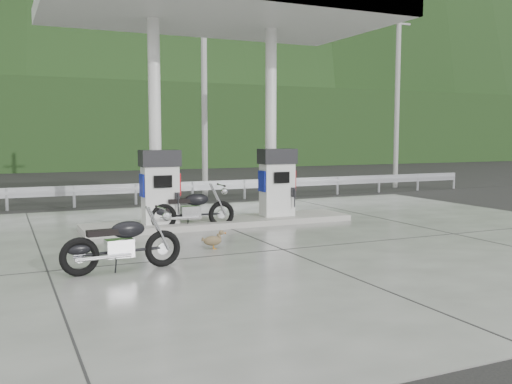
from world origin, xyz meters
name	(u,v)px	position (x,y,z in m)	size (l,w,h in m)	color
ground	(262,242)	(0.00, 0.00, 0.00)	(160.00, 160.00, 0.00)	black
forecourt_apron	(262,242)	(0.00, 0.00, 0.01)	(18.00, 14.00, 0.02)	slate
pump_island	(221,222)	(0.00, 2.50, 0.10)	(7.00, 1.40, 0.15)	#9F9C94
gas_pump_left	(160,187)	(-1.60, 2.50, 1.07)	(0.95, 0.55, 1.80)	silver
gas_pump_right	(277,182)	(1.60, 2.50, 1.07)	(0.95, 0.55, 1.80)	silver
canopy_column_left	(155,121)	(-1.60, 2.90, 2.67)	(0.30, 0.30, 5.00)	white
canopy_column_right	(271,123)	(1.60, 2.90, 2.67)	(0.30, 0.30, 5.00)	white
canopy_roof	(220,13)	(0.00, 2.50, 5.37)	(8.50, 5.00, 0.40)	silver
guardrail	(164,183)	(0.00, 8.00, 0.71)	(26.00, 0.16, 1.42)	#AFB2B7
road	(142,194)	(0.00, 11.50, 0.00)	(60.00, 7.00, 0.01)	black
utility_pole_b	(204,91)	(2.00, 9.50, 4.00)	(0.22, 0.22, 8.00)	gray
utility_pole_c	(397,97)	(11.00, 9.50, 4.00)	(0.22, 0.22, 8.00)	gray
tree_band	(79,126)	(0.00, 30.00, 3.00)	(80.00, 6.00, 6.00)	black
forested_hills	(47,156)	(0.00, 60.00, 0.00)	(100.00, 40.00, 140.00)	black
motorcycle_left	(122,244)	(-3.32, -1.50, 0.48)	(1.94, 0.61, 0.92)	black
motorcycle_right	(193,210)	(-0.86, 2.24, 0.49)	(2.00, 0.63, 0.95)	black
duck	(213,241)	(-1.28, -0.34, 0.18)	(0.45, 0.13, 0.33)	brown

